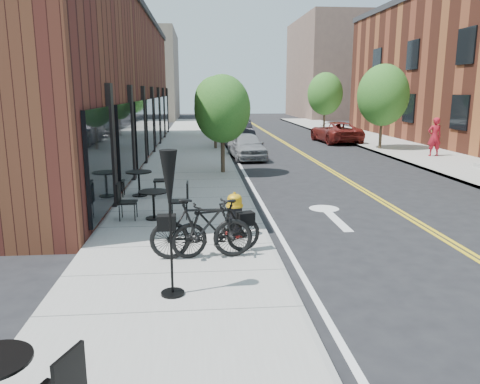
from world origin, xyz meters
name	(u,v)px	position (x,y,z in m)	size (l,w,h in m)	color
ground	(273,248)	(0.00, 0.00, 0.00)	(120.00, 120.00, 0.00)	black
sidewalk_near	(188,170)	(-2.00, 10.00, 0.06)	(4.00, 70.00, 0.12)	#9E9B93
sidewalk_far	(462,166)	(10.00, 10.00, 0.06)	(4.00, 70.00, 0.12)	#9E9B93
building_near	(94,86)	(-6.50, 14.00, 3.50)	(5.00, 28.00, 7.00)	#431A15
bg_building_left	(143,76)	(-8.00, 48.00, 5.00)	(8.00, 14.00, 10.00)	#726656
bg_building_right	(337,69)	(16.00, 50.00, 6.00)	(10.00, 16.00, 12.00)	brown
tree_near_a	(222,109)	(-0.60, 9.00, 2.60)	(2.20, 2.20, 3.81)	#382B1E
tree_near_b	(215,101)	(-0.60, 17.00, 2.71)	(2.30, 2.30, 3.98)	#382B1E
tree_near_c	(211,102)	(-0.60, 25.00, 2.53)	(2.10, 2.10, 3.67)	#382B1E
tree_near_d	(209,97)	(-0.60, 33.00, 2.79)	(2.40, 2.40, 4.11)	#382B1E
tree_far_b	(383,95)	(8.60, 16.00, 3.06)	(2.80, 2.80, 4.62)	#382B1E
tree_far_c	(325,94)	(8.60, 28.00, 3.06)	(2.80, 2.80, 4.62)	#382B1E
fire_hydrant	(235,215)	(-0.78, 0.58, 0.59)	(0.46, 0.46, 1.00)	maroon
bicycle_left	(217,228)	(-1.22, -0.63, 0.67)	(0.52, 1.83, 1.10)	black
bicycle_right	(201,229)	(-1.52, -0.78, 0.72)	(0.56, 1.98, 1.19)	black
bistro_set_b	(154,201)	(-2.70, 2.18, 0.59)	(1.73, 0.76, 0.94)	black
bistro_set_c	(139,180)	(-3.39, 4.89, 0.62)	(1.84, 0.82, 0.99)	black
patio_umbrella	(169,193)	(-2.00, -2.41, 1.78)	(0.37, 0.37, 2.32)	black
parked_car_a	(247,146)	(0.80, 13.41, 0.65)	(1.53, 3.80, 1.29)	gray
parked_car_b	(237,132)	(0.80, 19.49, 0.80)	(1.70, 4.87, 1.61)	black
parked_car_c	(233,125)	(1.07, 26.51, 0.75)	(2.09, 5.15, 1.49)	#B5B5BA
parked_car_far	(335,132)	(7.32, 20.38, 0.67)	(2.24, 4.85, 1.35)	maroon
pedestrian	(434,137)	(10.08, 12.79, 1.07)	(0.69, 0.46, 1.90)	maroon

